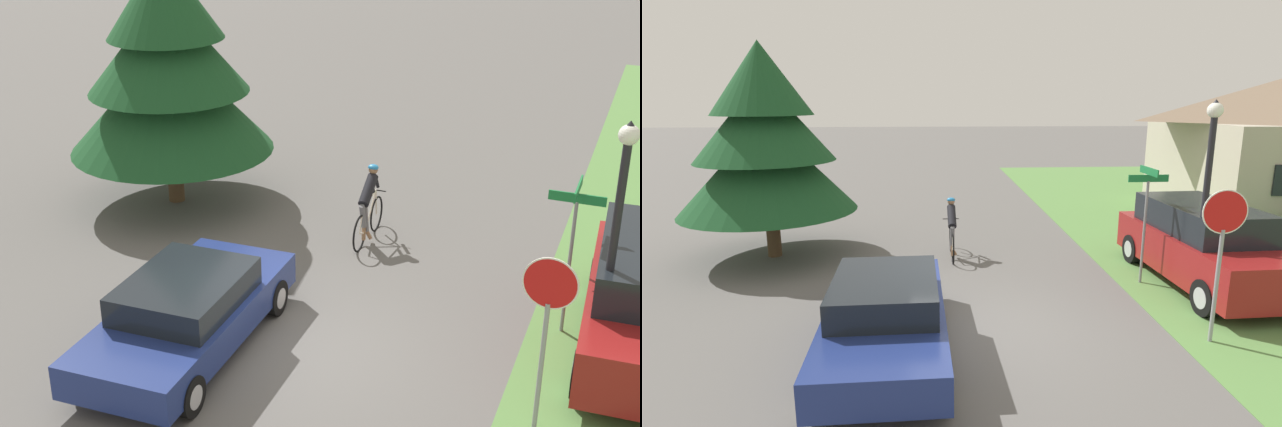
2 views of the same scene
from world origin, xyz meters
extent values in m
plane|color=#5B5956|center=(0.00, 0.00, 0.00)|extent=(140.00, 140.00, 0.00)
cube|color=navy|center=(-1.58, -0.67, 0.57)|extent=(2.01, 4.66, 0.55)
cube|color=black|center=(-1.58, -0.68, 1.08)|extent=(1.72, 2.24, 0.47)
cylinder|color=black|center=(-2.45, 0.87, 0.32)|extent=(0.31, 0.64, 0.63)
cylinder|color=#ADADB2|center=(-2.45, 0.87, 0.32)|extent=(0.31, 0.37, 0.37)
cylinder|color=black|center=(-0.79, 0.91, 0.32)|extent=(0.31, 0.64, 0.63)
cylinder|color=#ADADB2|center=(-0.79, 0.91, 0.32)|extent=(0.31, 0.37, 0.37)
cylinder|color=black|center=(-2.36, -2.26, 0.32)|extent=(0.31, 0.64, 0.63)
cylinder|color=#ADADB2|center=(-2.36, -2.26, 0.32)|extent=(0.31, 0.37, 0.37)
cylinder|color=black|center=(-0.71, -2.22, 0.32)|extent=(0.31, 0.64, 0.63)
cylinder|color=#ADADB2|center=(-0.71, -2.22, 0.32)|extent=(0.31, 0.37, 0.37)
torus|color=black|center=(-0.27, 3.87, 0.36)|extent=(0.05, 0.76, 0.76)
torus|color=black|center=(-0.28, 4.95, 0.36)|extent=(0.05, 0.76, 0.76)
cylinder|color=beige|center=(-0.27, 4.14, 0.55)|extent=(0.04, 0.19, 0.63)
cylinder|color=beige|center=(-0.28, 4.54, 0.58)|extent=(0.04, 0.67, 0.72)
cylinder|color=beige|center=(-0.28, 4.47, 0.90)|extent=(0.04, 0.80, 0.11)
cylinder|color=beige|center=(-0.27, 4.05, 0.30)|extent=(0.04, 0.36, 0.16)
cylinder|color=beige|center=(-0.27, 3.97, 0.61)|extent=(0.03, 0.22, 0.51)
cylinder|color=beige|center=(-0.28, 4.91, 0.65)|extent=(0.04, 0.12, 0.58)
cylinder|color=black|center=(-0.28, 4.86, 0.93)|extent=(0.44, 0.03, 0.02)
ellipsoid|color=black|center=(-0.27, 4.07, 0.88)|extent=(0.08, 0.20, 0.05)
cylinder|color=slate|center=(-0.27, 4.06, 0.67)|extent=(0.11, 0.26, 0.54)
cylinder|color=slate|center=(-0.27, 4.22, 0.59)|extent=(0.11, 0.26, 0.69)
cylinder|color=#8C6647|center=(-0.28, 4.14, 0.26)|extent=(0.08, 0.08, 0.30)
cylinder|color=#8C6647|center=(-0.23, 4.30, 0.17)|extent=(0.17, 0.08, 0.21)
cylinder|color=black|center=(-0.28, 4.37, 1.12)|extent=(0.23, 0.72, 0.58)
cylinder|color=black|center=(-0.28, 4.62, 1.11)|extent=(0.07, 0.26, 0.36)
cylinder|color=black|center=(-0.28, 4.90, 1.11)|extent=(0.07, 0.26, 0.36)
sphere|color=#8C6647|center=(-0.28, 4.66, 1.45)|extent=(0.19, 0.19, 0.19)
ellipsoid|color=#267FBF|center=(-0.28, 4.66, 1.50)|extent=(0.22, 0.18, 0.12)
cylinder|color=black|center=(4.37, 3.63, 0.36)|extent=(0.32, 0.74, 0.73)
cylinder|color=#ADADB2|center=(4.37, 3.63, 0.36)|extent=(0.33, 0.43, 0.42)
cylinder|color=black|center=(4.49, 0.36, 0.36)|extent=(0.32, 0.74, 0.73)
cylinder|color=#ADADB2|center=(4.49, 0.36, 0.36)|extent=(0.33, 0.43, 0.42)
cylinder|color=gray|center=(3.99, -0.69, 1.01)|extent=(0.07, 0.07, 2.01)
cylinder|color=red|center=(3.99, -0.69, 2.31)|extent=(0.70, 0.07, 0.70)
cylinder|color=silver|center=(3.99, -0.69, 2.31)|extent=(0.74, 0.07, 0.75)
cylinder|color=black|center=(4.64, 1.04, 1.89)|extent=(0.13, 0.13, 3.78)
sphere|color=white|center=(4.64, 1.04, 3.91)|extent=(0.30, 0.30, 0.30)
cone|color=black|center=(4.64, 1.04, 4.06)|extent=(0.18, 0.18, 0.12)
cylinder|color=gray|center=(3.96, 2.19, 1.18)|extent=(0.06, 0.06, 2.36)
cube|color=#197238|center=(3.96, 2.19, 2.42)|extent=(0.90, 0.03, 0.16)
cube|color=#197238|center=(3.96, 2.19, 2.58)|extent=(0.03, 0.90, 0.16)
cylinder|color=#4C3823|center=(-5.03, 4.79, 0.62)|extent=(0.36, 0.36, 1.25)
cone|color=#194723|center=(-5.03, 4.79, 2.45)|extent=(4.48, 4.48, 2.40)
cone|color=#194723|center=(-5.03, 4.79, 3.62)|extent=(3.49, 3.49, 2.11)
camera|label=1|loc=(5.09, -11.40, 7.77)|focal=50.00mm
camera|label=2|loc=(-0.82, -8.35, 4.11)|focal=28.00mm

